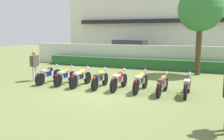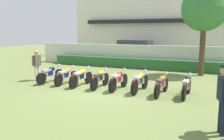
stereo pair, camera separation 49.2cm
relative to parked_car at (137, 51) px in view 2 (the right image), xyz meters
name	(u,v)px [view 2 (the right image)]	position (x,y,z in m)	size (l,w,h in m)	color
ground	(103,92)	(2.16, -10.91, -0.94)	(60.00, 60.00, 0.00)	olive
building	(176,24)	(2.16, 5.93, 2.45)	(19.86, 6.50, 6.78)	silver
compound_wall	(152,57)	(2.16, -2.95, -0.13)	(18.87, 0.30, 1.62)	silver
hedge_row	(149,64)	(2.16, -3.65, -0.58)	(15.10, 0.70, 0.71)	#28602D
parked_car	(137,51)	(0.00, 0.00, 0.00)	(4.52, 2.11, 1.89)	navy
tree_near_inspector	(204,9)	(5.66, -4.86, 2.92)	(2.61, 2.61, 5.20)	#4C3823
motorcycle_in_row_0	(50,74)	(-1.19, -10.19, -0.49)	(0.60, 1.96, 0.96)	black
motorcycle_in_row_1	(66,75)	(-0.24, -10.18, -0.50)	(0.60, 1.81, 0.94)	black
motorcycle_in_row_2	(81,77)	(0.67, -10.24, -0.49)	(0.60, 1.90, 0.96)	black
motorcycle_in_row_3	(100,78)	(1.68, -10.24, -0.49)	(0.60, 1.86, 0.96)	black
motorcycle_in_row_4	(118,80)	(2.60, -10.22, -0.48)	(0.60, 1.89, 0.97)	black
motorcycle_in_row_5	(140,81)	(3.60, -10.20, -0.48)	(0.60, 1.97, 0.97)	black
motorcycle_in_row_6	(161,84)	(4.56, -10.33, -0.49)	(0.60, 1.93, 0.95)	black
motorcycle_in_row_7	(187,86)	(5.55, -10.24, -0.48)	(0.60, 1.87, 0.97)	black
inspector_person	(37,63)	(-2.18, -10.02, 0.00)	(0.22, 0.65, 1.60)	silver
officer_0	(224,94)	(6.87, -13.65, 0.12)	(0.34, 0.68, 1.77)	black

